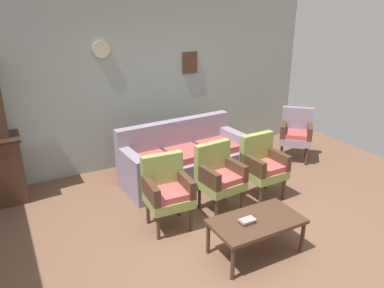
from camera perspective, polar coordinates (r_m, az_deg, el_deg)
ground_plane at (r=4.54m, az=5.09°, el=-14.30°), size 7.68×7.68×0.00m
wall_back_with_decor at (r=6.20m, az=-7.99°, el=8.99°), size 6.40×0.09×2.70m
floral_couch at (r=5.75m, az=-1.24°, el=-2.51°), size 1.99×0.92×0.90m
armchair_by_doorway at (r=4.53m, az=-3.85°, el=-6.91°), size 0.55×0.52×0.90m
armchair_row_middle at (r=4.90m, az=4.14°, el=-4.70°), size 0.56×0.54×0.90m
armchair_near_cabinet at (r=5.29m, az=10.75°, el=-3.01°), size 0.54×0.51×0.90m
wingback_chair_by_fireplace at (r=6.72m, az=15.62°, el=1.80°), size 0.71×0.71×0.90m
coffee_table at (r=4.17m, az=9.82°, el=-11.88°), size 1.00×0.56×0.42m
book_stack_on_table at (r=4.07m, az=8.42°, el=-11.53°), size 0.16×0.12×0.05m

